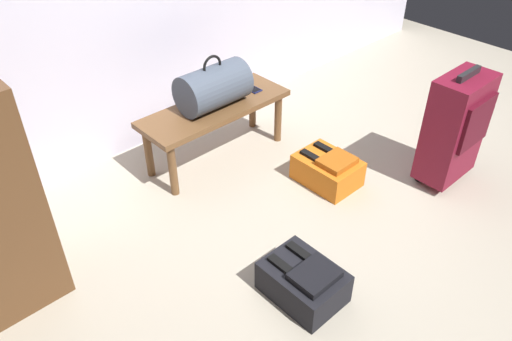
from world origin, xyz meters
name	(u,v)px	position (x,y,z in m)	size (l,w,h in m)	color
ground_plane	(326,249)	(0.00, 0.00, 0.00)	(6.60, 6.60, 0.00)	#B2A893
bench	(215,114)	(0.13, 1.07, 0.33)	(1.00, 0.36, 0.39)	brown
duffel_bag_slate	(213,87)	(0.12, 1.07, 0.52)	(0.44, 0.26, 0.34)	#475160
cell_phone	(251,88)	(0.45, 1.08, 0.39)	(0.07, 0.14, 0.01)	#191E4C
suitcase_upright_burgundy	(455,127)	(1.01, -0.09, 0.38)	(0.38, 0.25, 0.74)	maroon
backpack_dark	(304,281)	(-0.32, -0.12, 0.09)	(0.28, 0.38, 0.21)	black
backpack_orange	(328,169)	(0.45, 0.39, 0.09)	(0.28, 0.38, 0.21)	orange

